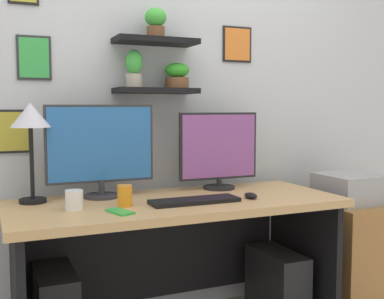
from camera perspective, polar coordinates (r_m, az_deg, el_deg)
back_wall_assembly at (r=2.78m, az=-5.17°, el=7.93°), size 4.40×0.24×2.70m
desk at (r=2.51m, az=-2.18°, el=-10.45°), size 1.66×0.68×0.75m
monitor_left at (r=2.49m, az=-10.82°, el=0.15°), size 0.55×0.18×0.48m
monitor_right at (r=2.72m, az=3.19°, el=-0.07°), size 0.48×0.18×0.43m
keyboard at (r=2.34m, az=0.31°, el=-6.11°), size 0.44×0.14×0.02m
computer_mouse at (r=2.46m, az=7.00°, el=-5.46°), size 0.06×0.09×0.03m
desk_lamp at (r=2.42m, az=-18.64°, el=3.05°), size 0.19×0.19×0.49m
cell_phone at (r=2.15m, az=-8.56°, el=-7.33°), size 0.11×0.15×0.01m
coffee_mug at (r=2.24m, az=-13.85°, el=-5.85°), size 0.08×0.08×0.09m
pen_cup at (r=2.28m, az=-7.99°, el=-5.45°), size 0.07×0.07×0.10m
drawer_cabinet at (r=3.13m, az=18.40°, el=-11.75°), size 0.44×0.50×0.64m
printer at (r=3.04m, az=18.61°, el=-4.38°), size 0.38×0.34×0.17m
computer_tower_right at (r=2.81m, az=10.04°, el=-15.93°), size 0.18×0.40×0.42m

